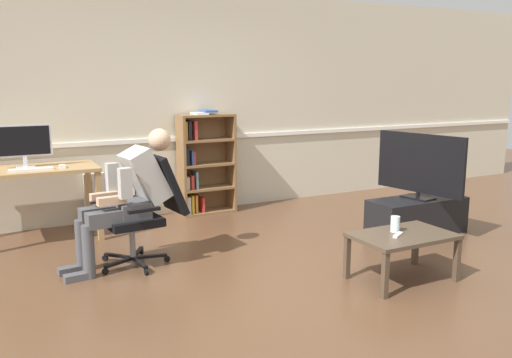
{
  "coord_description": "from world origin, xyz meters",
  "views": [
    {
      "loc": [
        -2.14,
        -3.56,
        1.64
      ],
      "look_at": [
        0.15,
        0.85,
        0.7
      ],
      "focal_mm": 37.2,
      "sensor_mm": 36.0,
      "label": 1
    }
  ],
  "objects_px": {
    "bookshelf": "(202,164)",
    "coffee_table": "(403,240)",
    "computer_mouse": "(62,166)",
    "drinking_glass": "(395,224)",
    "person_seated": "(128,195)",
    "keyboard": "(31,169)",
    "tv_screen": "(420,165)",
    "office_chair": "(147,206)",
    "computer_desk": "(34,179)",
    "radiator": "(117,196)",
    "tv_stand": "(417,216)",
    "imac_monitor": "(24,143)",
    "spare_remote": "(398,235)"
  },
  "relations": [
    {
      "from": "bookshelf",
      "to": "tv_screen",
      "type": "relative_size",
      "value": 1.24
    },
    {
      "from": "person_seated",
      "to": "coffee_table",
      "type": "distance_m",
      "value": 2.36
    },
    {
      "from": "bookshelf",
      "to": "spare_remote",
      "type": "height_order",
      "value": "bookshelf"
    },
    {
      "from": "computer_desk",
      "to": "tv_stand",
      "type": "relative_size",
      "value": 1.13
    },
    {
      "from": "computer_desk",
      "to": "keyboard",
      "type": "xyz_separation_m",
      "value": [
        -0.03,
        -0.14,
        0.12
      ]
    },
    {
      "from": "person_seated",
      "to": "tv_screen",
      "type": "relative_size",
      "value": 1.18
    },
    {
      "from": "computer_mouse",
      "to": "tv_screen",
      "type": "bearing_deg",
      "value": -23.99
    },
    {
      "from": "tv_screen",
      "to": "imac_monitor",
      "type": "bearing_deg",
      "value": 54.64
    },
    {
      "from": "spare_remote",
      "to": "computer_desk",
      "type": "bearing_deg",
      "value": -165.82
    },
    {
      "from": "keyboard",
      "to": "radiator",
      "type": "distance_m",
      "value": 1.18
    },
    {
      "from": "computer_desk",
      "to": "office_chair",
      "type": "height_order",
      "value": "office_chair"
    },
    {
      "from": "computer_desk",
      "to": "bookshelf",
      "type": "bearing_deg",
      "value": 8.62
    },
    {
      "from": "computer_mouse",
      "to": "drinking_glass",
      "type": "xyz_separation_m",
      "value": [
        2.27,
        -2.37,
        -0.31
      ]
    },
    {
      "from": "bookshelf",
      "to": "tv_stand",
      "type": "relative_size",
      "value": 1.17
    },
    {
      "from": "computer_desk",
      "to": "bookshelf",
      "type": "xyz_separation_m",
      "value": [
        1.94,
        0.29,
        -0.03
      ]
    },
    {
      "from": "keyboard",
      "to": "computer_mouse",
      "type": "height_order",
      "value": "computer_mouse"
    },
    {
      "from": "bookshelf",
      "to": "coffee_table",
      "type": "xyz_separation_m",
      "value": [
        0.61,
        -2.86,
        -0.27
      ]
    },
    {
      "from": "office_chair",
      "to": "tv_screen",
      "type": "distance_m",
      "value": 2.85
    },
    {
      "from": "keyboard",
      "to": "person_seated",
      "type": "height_order",
      "value": "person_seated"
    },
    {
      "from": "computer_desk",
      "to": "bookshelf",
      "type": "relative_size",
      "value": 0.97
    },
    {
      "from": "bookshelf",
      "to": "office_chair",
      "type": "distance_m",
      "value": 1.85
    },
    {
      "from": "imac_monitor",
      "to": "tv_stand",
      "type": "relative_size",
      "value": 0.5
    },
    {
      "from": "computer_desk",
      "to": "keyboard",
      "type": "bearing_deg",
      "value": -102.54
    },
    {
      "from": "bookshelf",
      "to": "coffee_table",
      "type": "bearing_deg",
      "value": -77.89
    },
    {
      "from": "computer_desk",
      "to": "office_chair",
      "type": "relative_size",
      "value": 1.26
    },
    {
      "from": "imac_monitor",
      "to": "spare_remote",
      "type": "relative_size",
      "value": 3.58
    },
    {
      "from": "imac_monitor",
      "to": "tv_screen",
      "type": "height_order",
      "value": "imac_monitor"
    },
    {
      "from": "computer_mouse",
      "to": "spare_remote",
      "type": "height_order",
      "value": "computer_mouse"
    },
    {
      "from": "radiator",
      "to": "drinking_glass",
      "type": "bearing_deg",
      "value": -60.52
    },
    {
      "from": "tv_stand",
      "to": "drinking_glass",
      "type": "relative_size",
      "value": 8.19
    },
    {
      "from": "computer_mouse",
      "to": "person_seated",
      "type": "bearing_deg",
      "value": -70.03
    },
    {
      "from": "person_seated",
      "to": "drinking_glass",
      "type": "xyz_separation_m",
      "value": [
        1.88,
        -1.3,
        -0.19
      ]
    },
    {
      "from": "imac_monitor",
      "to": "office_chair",
      "type": "bearing_deg",
      "value": -54.49
    },
    {
      "from": "bookshelf",
      "to": "tv_screen",
      "type": "distance_m",
      "value": 2.56
    },
    {
      "from": "office_chair",
      "to": "tv_stand",
      "type": "relative_size",
      "value": 0.9
    },
    {
      "from": "drinking_glass",
      "to": "spare_remote",
      "type": "xyz_separation_m",
      "value": [
        -0.06,
        -0.1,
        -0.06
      ]
    },
    {
      "from": "imac_monitor",
      "to": "radiator",
      "type": "distance_m",
      "value": 1.25
    },
    {
      "from": "tv_screen",
      "to": "coffee_table",
      "type": "bearing_deg",
      "value": 120.42
    },
    {
      "from": "computer_mouse",
      "to": "tv_screen",
      "type": "distance_m",
      "value": 3.69
    },
    {
      "from": "office_chair",
      "to": "bookshelf",
      "type": "bearing_deg",
      "value": 136.43
    },
    {
      "from": "keyboard",
      "to": "tv_stand",
      "type": "xyz_separation_m",
      "value": [
        3.66,
        -1.48,
        -0.57
      ]
    },
    {
      "from": "coffee_table",
      "to": "person_seated",
      "type": "bearing_deg",
      "value": 144.21
    },
    {
      "from": "computer_desk",
      "to": "computer_mouse",
      "type": "distance_m",
      "value": 0.31
    },
    {
      "from": "office_chair",
      "to": "tv_screen",
      "type": "height_order",
      "value": "tv_screen"
    },
    {
      "from": "person_seated",
      "to": "tv_screen",
      "type": "distance_m",
      "value": 3.01
    },
    {
      "from": "imac_monitor",
      "to": "coffee_table",
      "type": "relative_size",
      "value": 0.66
    },
    {
      "from": "computer_mouse",
      "to": "drinking_glass",
      "type": "height_order",
      "value": "computer_mouse"
    },
    {
      "from": "coffee_table",
      "to": "spare_remote",
      "type": "height_order",
      "value": "spare_remote"
    },
    {
      "from": "person_seated",
      "to": "office_chair",
      "type": "bearing_deg",
      "value": 90.0
    },
    {
      "from": "bookshelf",
      "to": "radiator",
      "type": "height_order",
      "value": "bookshelf"
    }
  ]
}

